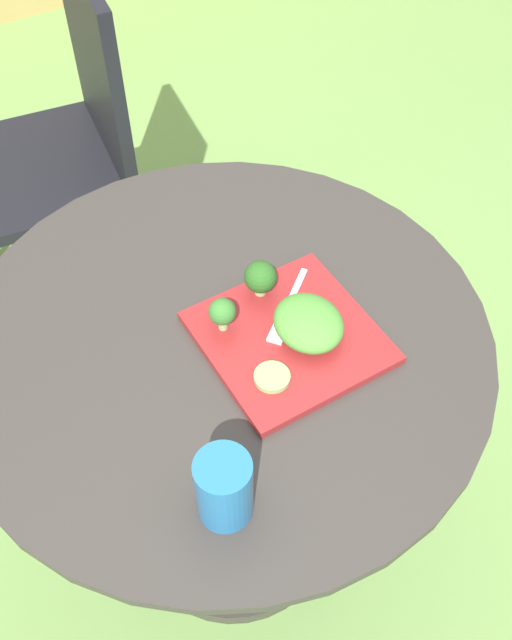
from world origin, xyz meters
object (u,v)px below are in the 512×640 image
drinking_glass (224,490)px  fork (287,313)px  patio_chair (62,131)px  salad_plate (289,337)px

drinking_glass → fork: 0.32m
patio_chair → salad_plate: size_ratio=3.61×
salad_plate → fork: bearing=61.7°
salad_plate → drinking_glass: (-0.21, -0.19, 0.04)m
drinking_glass → fork: (0.23, 0.22, -0.03)m
patio_chair → drinking_glass: 1.16m
salad_plate → drinking_glass: 0.29m
patio_chair → salad_plate: patio_chair is taller
salad_plate → patio_chair: bearing=92.6°
patio_chair → drinking_glass: (-0.17, -1.12, 0.24)m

